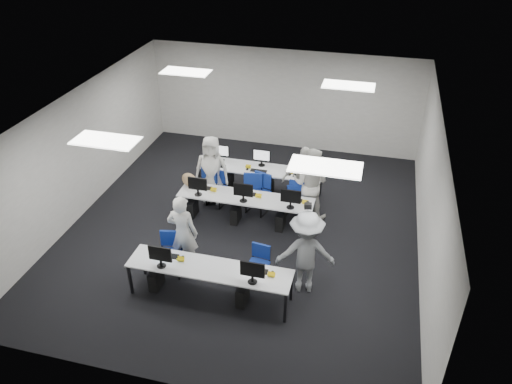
% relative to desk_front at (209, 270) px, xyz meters
% --- Properties ---
extents(room, '(9.00, 9.02, 3.00)m').
position_rel_desk_front_xyz_m(room, '(0.00, 2.40, 0.82)').
color(room, black).
rests_on(room, ground).
extents(ceiling_panels, '(5.20, 4.60, 0.02)m').
position_rel_desk_front_xyz_m(ceiling_panels, '(0.00, 2.40, 2.30)').
color(ceiling_panels, white).
rests_on(ceiling_panels, room).
extents(desk_front, '(3.20, 0.70, 0.73)m').
position_rel_desk_front_xyz_m(desk_front, '(0.00, 0.00, 0.00)').
color(desk_front, silver).
rests_on(desk_front, ground).
extents(desk_mid, '(3.20, 0.70, 0.73)m').
position_rel_desk_front_xyz_m(desk_mid, '(0.00, 2.60, 0.00)').
color(desk_mid, silver).
rests_on(desk_mid, ground).
extents(desk_back, '(3.20, 0.70, 0.73)m').
position_rel_desk_front_xyz_m(desk_back, '(0.00, 4.00, 0.00)').
color(desk_back, silver).
rests_on(desk_back, ground).
extents(equipment_front, '(2.51, 0.41, 1.19)m').
position_rel_desk_front_xyz_m(equipment_front, '(-0.19, -0.02, -0.32)').
color(equipment_front, '#0D4BB2').
rests_on(equipment_front, desk_front).
extents(equipment_mid, '(2.91, 0.41, 1.19)m').
position_rel_desk_front_xyz_m(equipment_mid, '(-0.19, 2.58, -0.32)').
color(equipment_mid, white).
rests_on(equipment_mid, desk_mid).
extents(equipment_back, '(2.91, 0.41, 1.19)m').
position_rel_desk_front_xyz_m(equipment_back, '(0.19, 4.02, -0.32)').
color(equipment_back, white).
rests_on(equipment_back, desk_back).
extents(chair_0, '(0.53, 0.57, 0.92)m').
position_rel_desk_front_xyz_m(chair_0, '(-1.03, 0.50, -0.39)').
color(chair_0, navy).
rests_on(chair_0, ground).
extents(chair_1, '(0.46, 0.49, 0.83)m').
position_rel_desk_front_xyz_m(chair_1, '(0.79, 0.66, -0.42)').
color(chair_1, navy).
rests_on(chair_1, ground).
extents(chair_2, '(0.50, 0.54, 0.86)m').
position_rel_desk_front_xyz_m(chair_2, '(-0.93, 3.26, -0.41)').
color(chair_2, navy).
rests_on(chair_2, ground).
extents(chair_3, '(0.61, 0.63, 0.97)m').
position_rel_desk_front_xyz_m(chair_3, '(0.17, 3.19, -0.37)').
color(chair_3, navy).
rests_on(chair_3, ground).
extents(chair_4, '(0.55, 0.58, 0.94)m').
position_rel_desk_front_xyz_m(chair_4, '(1.09, 3.06, -0.38)').
color(chair_4, navy).
rests_on(chair_4, ground).
extents(chair_5, '(0.61, 0.64, 0.98)m').
position_rel_desk_front_xyz_m(chair_5, '(-1.07, 3.52, -0.37)').
color(chair_5, navy).
rests_on(chair_5, ground).
extents(chair_6, '(0.55, 0.59, 0.97)m').
position_rel_desk_front_xyz_m(chair_6, '(-0.03, 3.51, -0.37)').
color(chair_6, navy).
rests_on(chair_6, ground).
extents(chair_7, '(0.47, 0.50, 0.83)m').
position_rel_desk_front_xyz_m(chair_7, '(1.02, 3.40, -0.42)').
color(chair_7, navy).
rests_on(chair_7, ground).
extents(handbag, '(0.46, 0.38, 0.33)m').
position_rel_desk_front_xyz_m(handbag, '(-1.45, 2.76, 0.21)').
color(handbag, '#8F674A').
rests_on(handbag, desk_mid).
extents(student_0, '(0.64, 0.42, 1.75)m').
position_rel_desk_front_xyz_m(student_0, '(-0.82, 0.74, 0.19)').
color(student_0, silver).
rests_on(student_0, ground).
extents(student_1, '(0.97, 0.81, 1.82)m').
position_rel_desk_front_xyz_m(student_1, '(1.41, 3.29, 0.23)').
color(student_1, silver).
rests_on(student_1, ground).
extents(student_2, '(0.91, 0.63, 1.78)m').
position_rel_desk_front_xyz_m(student_2, '(-1.08, 3.37, 0.21)').
color(student_2, silver).
rests_on(student_2, ground).
extents(student_3, '(1.11, 0.76, 1.75)m').
position_rel_desk_front_xyz_m(student_3, '(1.20, 3.48, 0.19)').
color(student_3, silver).
rests_on(student_3, ground).
extents(photographer, '(1.28, 0.90, 1.80)m').
position_rel_desk_front_xyz_m(photographer, '(1.73, 0.70, 0.22)').
color(photographer, gray).
rests_on(photographer, ground).
extents(dslr_camera, '(0.18, 0.21, 0.10)m').
position_rel_desk_front_xyz_m(dslr_camera, '(1.69, 0.88, 1.18)').
color(dslr_camera, black).
rests_on(dslr_camera, photographer).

